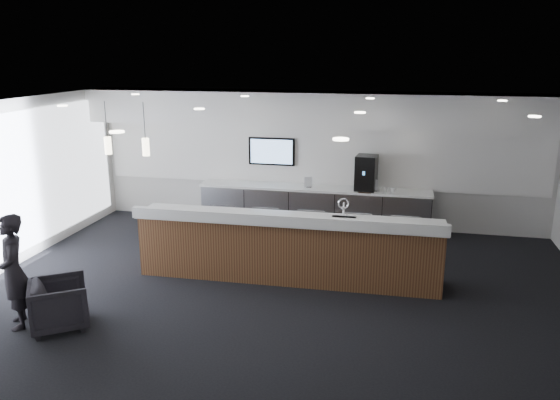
% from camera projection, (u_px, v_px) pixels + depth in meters
% --- Properties ---
extents(ground, '(10.00, 10.00, 0.00)m').
position_uv_depth(ground, '(277.00, 297.00, 8.72)').
color(ground, black).
rests_on(ground, ground).
extents(ceiling, '(10.00, 8.00, 0.02)m').
position_uv_depth(ceiling, '(277.00, 109.00, 7.93)').
color(ceiling, black).
rests_on(ceiling, back_wall).
extents(back_wall, '(10.00, 0.02, 3.00)m').
position_uv_depth(back_wall, '(317.00, 159.00, 12.10)').
color(back_wall, silver).
rests_on(back_wall, ground).
extents(soffit_bulkhead, '(10.00, 0.90, 0.70)m').
position_uv_depth(soffit_bulkhead, '(314.00, 109.00, 11.37)').
color(soffit_bulkhead, white).
rests_on(soffit_bulkhead, back_wall).
extents(alcove_panel, '(9.80, 0.06, 1.40)m').
position_uv_depth(alcove_panel, '(316.00, 155.00, 12.04)').
color(alcove_panel, white).
rests_on(alcove_panel, back_wall).
extents(back_credenza, '(5.06, 0.66, 0.95)m').
position_uv_depth(back_credenza, '(313.00, 208.00, 12.03)').
color(back_credenza, gray).
rests_on(back_credenza, ground).
extents(wall_tv, '(1.05, 0.08, 0.62)m').
position_uv_depth(wall_tv, '(272.00, 151.00, 12.18)').
color(wall_tv, black).
rests_on(wall_tv, back_wall).
extents(pendant_left, '(0.12, 0.12, 0.30)m').
position_uv_depth(pendant_left, '(151.00, 145.00, 9.38)').
color(pendant_left, '#FFEFC6').
rests_on(pendant_left, ceiling).
extents(pendant_right, '(0.12, 0.12, 0.30)m').
position_uv_depth(pendant_right, '(114.00, 144.00, 9.52)').
color(pendant_right, '#FFEFC6').
rests_on(pendant_right, ceiling).
extents(ceiling_can_lights, '(7.00, 5.00, 0.02)m').
position_uv_depth(ceiling_can_lights, '(277.00, 111.00, 7.94)').
color(ceiling_can_lights, white).
rests_on(ceiling_can_lights, ceiling).
extents(service_counter, '(5.21, 0.94, 1.49)m').
position_uv_depth(service_counter, '(288.00, 247.00, 9.30)').
color(service_counter, '#492918').
rests_on(service_counter, ground).
extents(coffee_machine, '(0.47, 0.58, 0.74)m').
position_uv_depth(coffee_machine, '(366.00, 173.00, 11.56)').
color(coffee_machine, black).
rests_on(coffee_machine, back_credenza).
extents(info_sign_left, '(0.17, 0.07, 0.23)m').
position_uv_depth(info_sign_left, '(308.00, 182.00, 11.84)').
color(info_sign_left, silver).
rests_on(info_sign_left, back_credenza).
extents(info_sign_right, '(0.19, 0.03, 0.25)m').
position_uv_depth(info_sign_right, '(373.00, 185.00, 11.51)').
color(info_sign_right, silver).
rests_on(info_sign_right, back_credenza).
extents(armchair, '(1.07, 1.06, 0.71)m').
position_uv_depth(armchair, '(59.00, 304.00, 7.71)').
color(armchair, black).
rests_on(armchair, ground).
extents(lounge_guest, '(0.68, 0.72, 1.65)m').
position_uv_depth(lounge_guest, '(13.00, 272.00, 7.63)').
color(lounge_guest, black).
rests_on(lounge_guest, ground).
extents(cup_0, '(0.10, 0.10, 0.09)m').
position_uv_depth(cup_0, '(393.00, 190.00, 11.45)').
color(cup_0, white).
rests_on(cup_0, back_credenza).
extents(cup_1, '(0.14, 0.14, 0.09)m').
position_uv_depth(cup_1, '(386.00, 189.00, 11.48)').
color(cup_1, white).
rests_on(cup_1, back_credenza).
extents(cup_2, '(0.12, 0.12, 0.09)m').
position_uv_depth(cup_2, '(380.00, 189.00, 11.51)').
color(cup_2, white).
rests_on(cup_2, back_credenza).
extents(cup_3, '(0.13, 0.13, 0.09)m').
position_uv_depth(cup_3, '(373.00, 189.00, 11.54)').
color(cup_3, white).
rests_on(cup_3, back_credenza).
extents(cup_4, '(0.14, 0.14, 0.09)m').
position_uv_depth(cup_4, '(366.00, 188.00, 11.57)').
color(cup_4, white).
rests_on(cup_4, back_credenza).
extents(cup_5, '(0.11, 0.11, 0.09)m').
position_uv_depth(cup_5, '(359.00, 188.00, 11.60)').
color(cup_5, white).
rests_on(cup_5, back_credenza).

